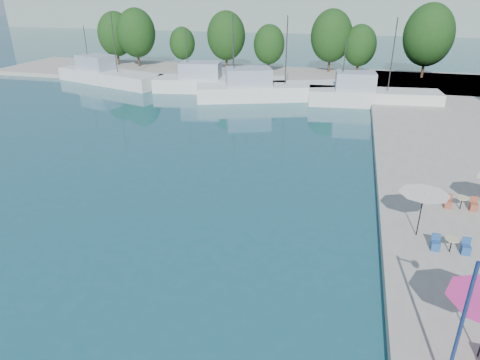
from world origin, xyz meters
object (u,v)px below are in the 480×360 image
(trawler_02, at_px, (217,83))
(trawler_04, at_px, (370,96))
(trawler_03, at_px, (267,90))
(street_lamp, at_px, (479,308))
(trawler_01, at_px, (108,76))
(umbrella_white, at_px, (423,198))

(trawler_02, height_order, trawler_04, same)
(trawler_03, xyz_separation_m, street_lamp, (14.56, -40.94, 3.02))
(street_lamp, bearing_deg, trawler_01, 148.36)
(street_lamp, bearing_deg, trawler_04, 110.27)
(street_lamp, bearing_deg, umbrella_white, 108.08)
(trawler_02, height_order, street_lamp, trawler_02)
(trawler_03, distance_m, umbrella_white, 34.13)
(trawler_01, relative_size, street_lamp, 3.56)
(trawler_02, distance_m, umbrella_white, 39.92)
(trawler_03, xyz_separation_m, trawler_04, (12.45, -0.03, 0.00))
(trawler_02, distance_m, trawler_03, 7.74)
(trawler_03, height_order, trawler_04, same)
(trawler_03, relative_size, umbrella_white, 7.40)
(trawler_02, relative_size, trawler_04, 1.17)
(trawler_03, bearing_deg, trawler_02, 140.82)
(umbrella_white, bearing_deg, trawler_01, 138.24)
(umbrella_white, bearing_deg, trawler_03, 115.04)
(trawler_02, bearing_deg, street_lamp, -72.37)
(trawler_01, height_order, street_lamp, trawler_01)
(trawler_03, relative_size, street_lamp, 3.72)
(umbrella_white, bearing_deg, trawler_02, 123.00)
(trawler_03, bearing_deg, umbrella_white, -84.73)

